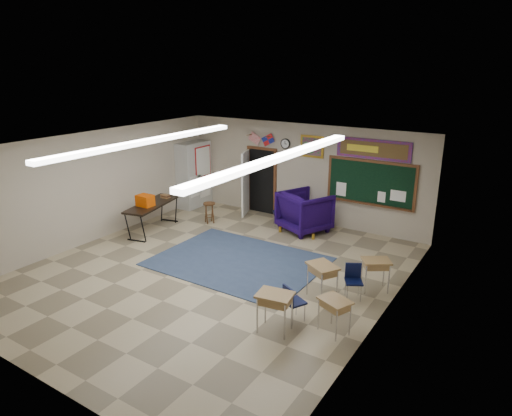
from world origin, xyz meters
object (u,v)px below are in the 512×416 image
Objects in this scene: folding_table at (153,216)px; wooden_stool at (209,213)px; wingback_armchair at (305,211)px; student_desk_front_right at (375,273)px; student_desk_front_left at (322,280)px.

wooden_stool is at bearing 43.90° from folding_table.
wingback_armchair is 1.75× the size of student_desk_front_right.
folding_table is at bearing -159.38° from student_desk_front_left.
student_desk_front_right is (2.95, -2.49, -0.19)m from wingback_armchair.
wooden_stool is (-2.77, -0.97, -0.26)m from wingback_armchair.
wingback_armchair reaches higher than wooden_stool.
wingback_armchair is 3.87m from student_desk_front_right.
student_desk_front_right is at bearing -13.48° from folding_table.
student_desk_front_left is at bearing -26.68° from wooden_stool.
wingback_armchair reaches higher than student_desk_front_left.
student_desk_front_right is at bearing 164.42° from wingback_armchair.
student_desk_front_right is (0.81, 0.94, -0.03)m from student_desk_front_left.
folding_table reaches higher than student_desk_front_left.
student_desk_front_left is 5.49m from wooden_stool.
wooden_stool is at bearing 43.85° from wingback_armchair.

